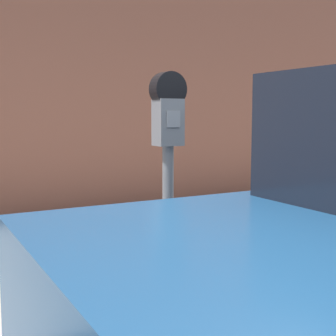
# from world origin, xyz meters

# --- Properties ---
(sidewalk) EXTENTS (24.00, 2.80, 0.14)m
(sidewalk) POSITION_xyz_m (0.00, 2.20, 0.07)
(sidewalk) COLOR #ADAAA3
(sidewalk) RESTS_ON ground_plane
(building_facade) EXTENTS (24.00, 0.30, 5.14)m
(building_facade) POSITION_xyz_m (0.00, 4.48, 2.57)
(building_facade) COLOR #935642
(building_facade) RESTS_ON ground_plane
(parking_meter) EXTENTS (0.21, 0.14, 1.43)m
(parking_meter) POSITION_xyz_m (-0.32, 1.03, 1.13)
(parking_meter) COLOR slate
(parking_meter) RESTS_ON sidewalk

